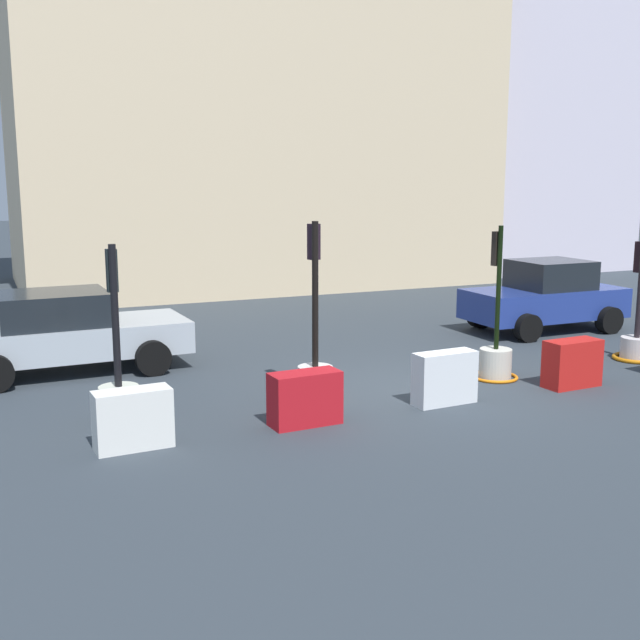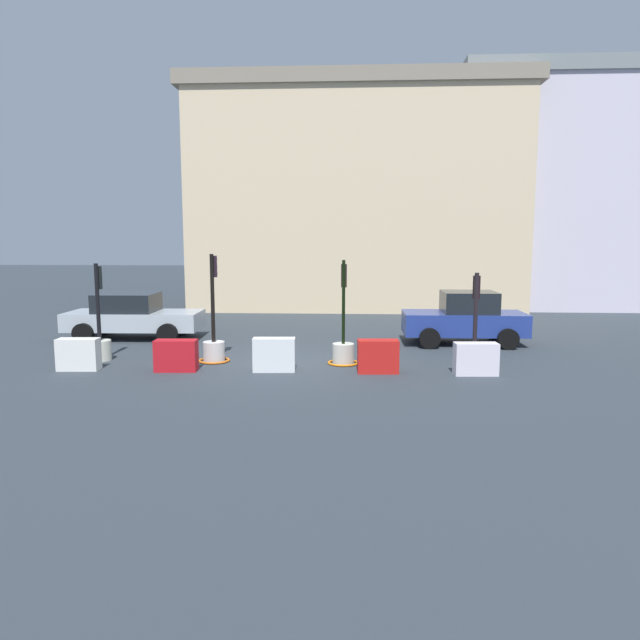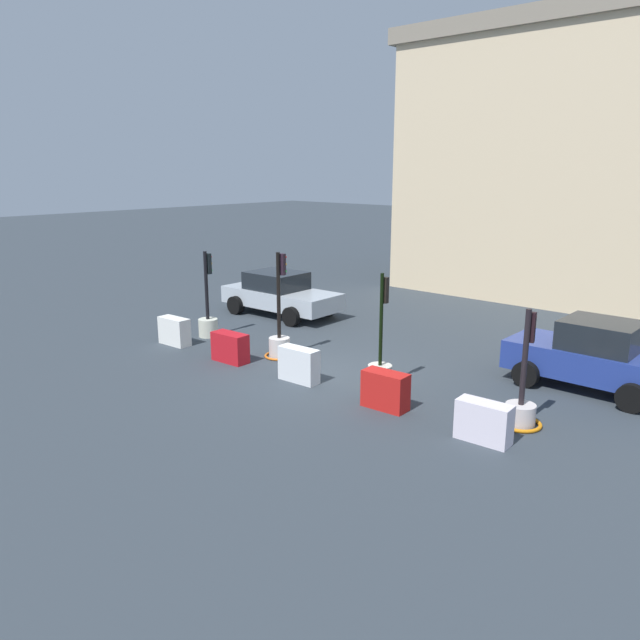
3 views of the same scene
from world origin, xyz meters
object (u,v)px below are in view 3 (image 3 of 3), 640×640
traffic_light_3 (521,407)px  construction_barrier_1 (230,347)px  traffic_light_1 (280,339)px  construction_barrier_3 (385,390)px  construction_barrier_4 (484,422)px  traffic_light_0 (208,319)px  car_silver_hatchback (280,294)px  construction_barrier_0 (174,331)px  traffic_light_2 (380,369)px  construction_barrier_2 (299,365)px  car_blue_estate (594,356)px

traffic_light_3 → construction_barrier_1: 7.91m
traffic_light_1 → construction_barrier_3: 4.62m
construction_barrier_4 → traffic_light_0: bearing=173.1°
construction_barrier_4 → traffic_light_3: bearing=80.4°
traffic_light_1 → car_silver_hatchback: (-3.64, 3.60, 0.24)m
traffic_light_3 → construction_barrier_0: 10.45m
traffic_light_1 → traffic_light_2: bearing=-1.5°
construction_barrier_1 → construction_barrier_4: bearing=0.0°
traffic_light_1 → construction_barrier_1: (-0.69, -1.22, -0.13)m
traffic_light_2 → traffic_light_3: bearing=1.6°
traffic_light_1 → construction_barrier_0: traffic_light_1 is taller
traffic_light_2 → construction_barrier_0: size_ratio=2.64×
construction_barrier_2 → car_blue_estate: car_blue_estate is taller
traffic_light_0 → construction_barrier_4: (10.14, -1.23, -0.15)m
car_silver_hatchback → construction_barrier_0: bearing=-85.5°
construction_barrier_2 → traffic_light_3: bearing=12.0°
construction_barrier_1 → car_silver_hatchback: (-2.95, 4.82, 0.37)m
construction_barrier_1 → car_blue_estate: 9.29m
construction_barrier_2 → construction_barrier_3: size_ratio=1.04×
traffic_light_1 → construction_barrier_3: (4.48, -1.12, -0.11)m
construction_barrier_0 → construction_barrier_2: (5.08, 0.13, 0.02)m
traffic_light_2 → construction_barrier_0: (-6.84, -1.15, -0.04)m
traffic_light_2 → construction_barrier_4: (3.33, -1.12, -0.05)m
construction_barrier_1 → car_blue_estate: (8.15, 4.46, 0.42)m
construction_barrier_4 → car_blue_estate: bearing=83.1°
traffic_light_0 → construction_barrier_4: traffic_light_0 is taller
construction_barrier_2 → car_blue_estate: bearing=37.7°
traffic_light_3 → construction_barrier_4: traffic_light_3 is taller
traffic_light_0 → car_silver_hatchback: traffic_light_0 is taller
construction_barrier_4 → car_blue_estate: size_ratio=0.28×
traffic_light_1 → construction_barrier_4: traffic_light_1 is taller
construction_barrier_3 → car_silver_hatchback: size_ratio=0.23×
traffic_light_2 → car_blue_estate: bearing=40.7°
construction_barrier_0 → construction_barrier_4: bearing=0.2°
construction_barrier_1 → construction_barrier_2: size_ratio=1.00×
traffic_light_2 → construction_barrier_0: traffic_light_2 is taller
construction_barrier_4 → car_blue_estate: (0.54, 4.45, 0.42)m
construction_barrier_1 → traffic_light_1: bearing=60.4°
traffic_light_2 → traffic_light_3: traffic_light_2 is taller
traffic_light_0 → car_blue_estate: 11.16m
construction_barrier_3 → traffic_light_0: bearing=171.7°
construction_barrier_4 → construction_barrier_1: bearing=-180.0°
traffic_light_3 → car_blue_estate: (0.33, 3.23, 0.41)m
traffic_light_3 → construction_barrier_0: traffic_light_3 is taller
traffic_light_1 → construction_barrier_0: (-3.25, -1.25, -0.12)m
construction_barrier_4 → traffic_light_2: bearing=161.3°
traffic_light_3 → traffic_light_0: bearing=179.9°
construction_barrier_1 → traffic_light_2: bearing=14.8°
construction_barrier_2 → construction_barrier_3: construction_barrier_2 is taller
construction_barrier_3 → traffic_light_2: bearing=131.3°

